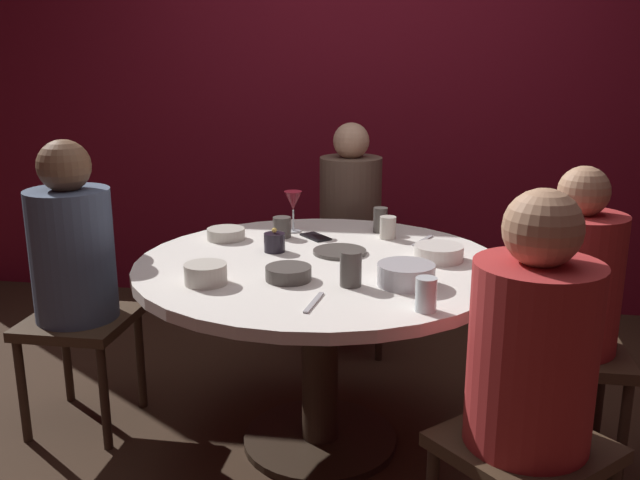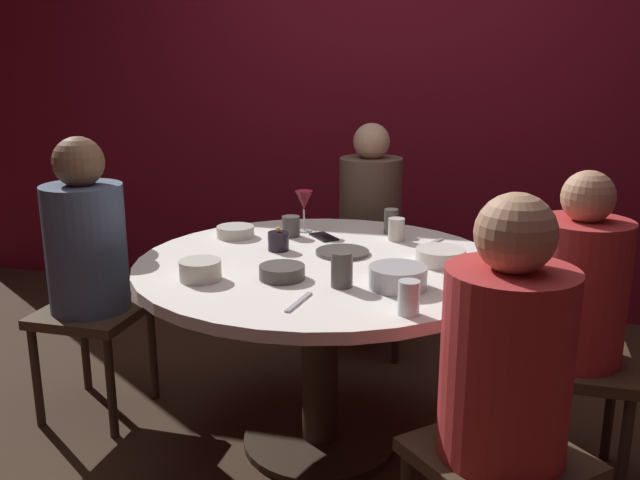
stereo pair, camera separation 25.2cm
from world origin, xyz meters
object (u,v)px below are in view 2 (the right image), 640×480
at_px(seated_diner_right, 578,296).
at_px(wine_glass, 304,202).
at_px(bowl_sauce_side, 200,270).
at_px(cup_by_left_diner, 342,269).
at_px(cup_far_edge, 291,226).
at_px(bowl_serving_large, 398,277).
at_px(cup_center_front, 396,229).
at_px(candle_holder, 278,241).
at_px(dinner_plate, 342,252).
at_px(cell_phone, 324,237).
at_px(cup_by_right_diner, 391,222).
at_px(cup_near_candle, 409,298).
at_px(bowl_rice_portion, 235,232).
at_px(dining_table, 320,300).
at_px(bowl_salad_center, 282,272).
at_px(seated_diner_front_right, 506,364).
at_px(seated_diner_back, 370,213).
at_px(seated_diner_left, 86,248).
at_px(bowl_small_white, 440,256).

height_order(seated_diner_right, wine_glass, seated_diner_right).
distance_m(bowl_sauce_side, cup_by_left_diner, 0.48).
height_order(bowl_sauce_side, cup_far_edge, cup_far_edge).
height_order(bowl_serving_large, cup_center_front, cup_center_front).
xyz_separation_m(wine_glass, cup_by_left_diner, (0.32, -0.67, -0.07)).
height_order(candle_holder, dinner_plate, candle_holder).
distance_m(dinner_plate, cell_phone, 0.25).
xyz_separation_m(bowl_sauce_side, cup_by_right_diner, (0.52, 0.78, 0.02)).
relative_size(dinner_plate, cell_phone, 1.45).
bearing_deg(cup_far_edge, cup_near_candle, -52.12).
xyz_separation_m(wine_glass, bowl_rice_portion, (-0.25, -0.16, -0.11)).
bearing_deg(dinner_plate, wine_glass, 128.61).
height_order(bowl_rice_portion, cup_near_candle, cup_near_candle).
xyz_separation_m(cell_phone, cup_near_candle, (0.46, -0.78, 0.05)).
height_order(bowl_sauce_side, cup_by_right_diner, cup_by_right_diner).
distance_m(bowl_rice_portion, cup_by_left_diner, 0.77).
relative_size(dining_table, bowl_sauce_side, 9.57).
height_order(candle_holder, cell_phone, candle_holder).
relative_size(candle_holder, bowl_salad_center, 0.61).
bearing_deg(cup_far_edge, bowl_serving_large, -45.43).
distance_m(seated_diner_front_right, bowl_sauce_side, 1.06).
bearing_deg(seated_diner_front_right, dining_table, 0.00).
relative_size(bowl_salad_center, bowl_sauce_side, 1.10).
xyz_separation_m(seated_diner_front_right, bowl_serving_large, (-0.35, 0.44, 0.06)).
relative_size(candle_holder, cup_by_right_diner, 0.89).
xyz_separation_m(seated_diner_back, seated_diner_right, (0.90, -0.97, -0.02)).
relative_size(seated_diner_left, bowl_serving_large, 6.19).
xyz_separation_m(bowl_salad_center, cup_by_right_diner, (0.26, 0.70, 0.03)).
xyz_separation_m(cup_by_left_diner, cup_center_front, (0.08, 0.62, -0.01)).
bearing_deg(bowl_serving_large, wine_glass, 128.32).
xyz_separation_m(seated_diner_back, wine_glass, (-0.18, -0.56, 0.16)).
height_order(bowl_rice_portion, cup_by_left_diner, cup_by_left_diner).
distance_m(seated_diner_left, seated_diner_front_right, 1.78).
height_order(dining_table, cup_near_candle, cup_near_candle).
xyz_separation_m(seated_diner_right, bowl_serving_large, (-0.58, -0.23, 0.09)).
relative_size(candle_holder, cup_near_candle, 0.92).
xyz_separation_m(seated_diner_back, dinner_plate, (0.06, -0.86, 0.04)).
height_order(dining_table, wine_glass, wine_glass).
relative_size(seated_diner_right, cup_by_right_diner, 10.56).
height_order(seated_diner_right, cell_phone, seated_diner_right).
bearing_deg(candle_holder, seated_diner_right, -5.09).
xyz_separation_m(seated_diner_right, cell_phone, (-0.97, 0.33, 0.06)).
distance_m(seated_diner_front_right, bowl_small_white, 0.79).
bearing_deg(dinner_plate, cup_far_edge, 142.85).
relative_size(seated_diner_back, bowl_rice_portion, 7.51).
distance_m(dining_table, cup_by_right_diner, 0.54).
relative_size(cup_by_right_diner, cup_far_edge, 1.25).
bearing_deg(cup_far_edge, dinner_plate, -37.15).
bearing_deg(cup_center_front, seated_diner_right, -28.18).
bearing_deg(dining_table, seated_diner_front_right, -45.00).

